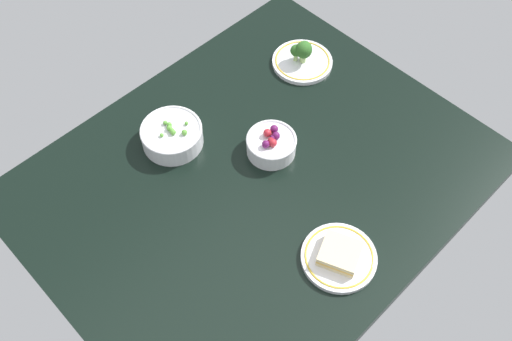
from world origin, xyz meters
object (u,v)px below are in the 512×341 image
Objects in this scene: plate_broccoli at (302,58)px; bowl_peas at (172,135)px; plate_sandwich at (339,256)px; bowl_berries at (271,144)px.

bowl_peas is at bearing 174.91° from plate_broccoli.
plate_broccoli reaches higher than bowl_peas.
bowl_peas is (-5.69, 54.57, 1.61)cm from plate_sandwich.
bowl_peas is (-16.92, 20.81, 0.05)cm from bowl_berries.
plate_sandwich is 54.89cm from bowl_peas.
plate_broccoli is 47.18cm from bowl_peas.
plate_sandwich is 65.15cm from plate_broccoli.
plate_broccoli is at bearing 28.94° from bowl_berries.
bowl_berries is 0.74× the size of plate_sandwich.
bowl_berries is 34.36cm from plate_broccoli.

